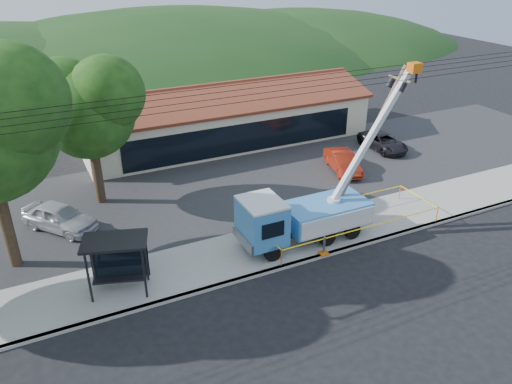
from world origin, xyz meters
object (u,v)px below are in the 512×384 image
object	(u,v)px
car_dark	(382,150)
car_silver	(62,230)
utility_truck	(301,215)
car_red	(342,172)
leaning_pole	(367,142)
bus_shelter	(117,252)

from	to	relation	value
car_dark	car_silver	bearing A→B (deg)	-175.22
utility_truck	car_red	bearing A→B (deg)	42.54
leaning_pole	car_dark	world-z (taller)	leaning_pole
car_dark	utility_truck	bearing A→B (deg)	-144.65
car_silver	car_dark	xyz separation A→B (m)	(23.53, 1.85, 0.00)
utility_truck	leaning_pole	xyz separation A→B (m)	(4.09, 0.38, 3.16)
car_red	leaning_pole	bearing A→B (deg)	-102.59
car_silver	car_dark	bearing A→B (deg)	-34.55
leaning_pole	car_dark	bearing A→B (deg)	45.13
leaning_pole	car_red	xyz separation A→B (m)	(3.12, 6.24, -4.83)
utility_truck	car_silver	xyz separation A→B (m)	(-11.22, 6.79, -1.67)
car_dark	car_red	bearing A→B (deg)	-158.08
bus_shelter	car_silver	xyz separation A→B (m)	(-1.83, 6.83, -2.11)
leaning_pole	car_silver	world-z (taller)	leaning_pole
leaning_pole	car_red	world-z (taller)	leaning_pole
utility_truck	car_dark	xyz separation A→B (m)	(12.31, 8.64, -1.67)
utility_truck	car_red	size ratio (longest dim) A/B	2.36
leaning_pole	car_dark	size ratio (longest dim) A/B	1.98
car_red	bus_shelter	bearing A→B (deg)	-144.14
utility_truck	car_silver	bearing A→B (deg)	148.81
car_dark	leaning_pole	bearing A→B (deg)	-134.58
bus_shelter	leaning_pole	bearing A→B (deg)	19.32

